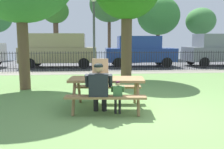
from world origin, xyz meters
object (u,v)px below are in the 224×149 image
lamp_post_walkway (94,26)px  far_tree_midleft (55,13)px  picnic_table_foreground (107,85)px  pizza_box_open (100,74)px  parked_car_right (220,49)px  parked_car_center (140,51)px  far_tree_center (109,4)px  far_tree_midright (158,16)px  adult_at_table (99,87)px  child_at_table (118,94)px  parked_car_left (59,50)px  far_tree_right (201,22)px

lamp_post_walkway → far_tree_midleft: size_ratio=0.73×
picnic_table_foreground → pizza_box_open: size_ratio=3.92×
lamp_post_walkway → parked_car_right: 8.78m
picnic_table_foreground → parked_car_center: size_ratio=0.44×
far_tree_center → far_tree_midright: 4.71m
adult_at_table → child_at_table: size_ratio=1.48×
picnic_table_foreground → parked_car_left: 9.70m
pizza_box_open → child_at_table: (0.37, -0.64, -0.36)m
picnic_table_foreground → far_tree_midright: 18.05m
far_tree_midright → far_tree_midleft: bearing=180.0°
parked_car_center → parked_car_right: (5.39, -0.00, 0.09)m
parked_car_center → picnic_table_foreground: bearing=-106.4°
far_tree_midleft → child_at_table: bearing=-78.0°
picnic_table_foreground → lamp_post_walkway: bearing=91.5°
pizza_box_open → far_tree_right: (10.27, 16.61, 2.54)m
adult_at_table → parked_car_center: size_ratio=0.27×
child_at_table → far_tree_right: size_ratio=0.17×
child_at_table → far_tree_midright: 18.52m
parked_car_left → parked_car_right: (10.46, 0.00, 0.00)m
lamp_post_walkway → parked_car_center: (2.94, 2.49, -1.38)m
child_at_table → parked_car_right: 12.75m
parked_car_right → far_tree_midleft: size_ratio=0.87×
lamp_post_walkway → child_at_table: bearing=-87.0°
pizza_box_open → far_tree_midleft: bearing=101.2°
picnic_table_foreground → parked_car_right: (8.15, 9.41, 0.50)m
parked_car_left → parked_car_right: 10.46m
child_at_table → lamp_post_walkway: 7.72m
far_tree_right → child_at_table: bearing=-119.8°
far_tree_midleft → far_tree_midright: (9.45, 0.00, -0.21)m
parked_car_left → far_tree_midleft: size_ratio=0.87×
picnic_table_foreground → lamp_post_walkway: 7.15m
child_at_table → far_tree_midright: bearing=71.5°
parked_car_right → adult_at_table: bearing=-130.2°
child_at_table → far_tree_center: bearing=86.1°
pizza_box_open → far_tree_right: size_ratio=0.11×
parked_car_left → far_tree_midleft: bearing=98.9°
parked_car_center → lamp_post_walkway: bearing=-139.7°
lamp_post_walkway → far_tree_right: bearing=43.5°
parked_car_left → far_tree_midleft: 7.98m
pizza_box_open → child_at_table: size_ratio=0.62×
far_tree_midright → far_tree_right: far_tree_midright is taller
far_tree_midleft → picnic_table_foreground: bearing=-78.3°
lamp_post_walkway → far_tree_midleft: bearing=108.6°
lamp_post_walkway → far_tree_midright: bearing=57.7°
adult_at_table → parked_car_right: bearing=49.8°
picnic_table_foreground → child_at_table: size_ratio=2.42×
far_tree_center → far_tree_midright: far_tree_center is taller
picnic_table_foreground → far_tree_midleft: (-3.46, 16.70, 3.53)m
far_tree_right → far_tree_midleft: bearing=180.0°
parked_car_right → far_tree_midleft: bearing=147.9°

